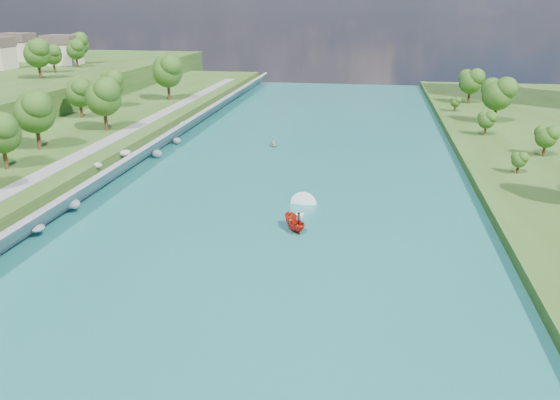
# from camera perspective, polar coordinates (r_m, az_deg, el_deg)

# --- Properties ---
(ground) EXTENTS (260.00, 260.00, 0.00)m
(ground) POSITION_cam_1_polar(r_m,az_deg,el_deg) (57.23, -3.65, -6.98)
(ground) COLOR #2D5119
(ground) RESTS_ON ground
(river_water) EXTENTS (55.00, 240.00, 0.10)m
(river_water) POSITION_cam_1_polar(r_m,az_deg,el_deg) (75.23, -0.22, -0.18)
(river_water) COLOR #19605D
(river_water) RESTS_ON ground
(ridge_west) EXTENTS (60.00, 120.00, 9.00)m
(ridge_west) POSITION_cam_1_polar(r_m,az_deg,el_deg) (174.14, -23.87, 11.13)
(ridge_west) COLOR #2D5119
(ridge_west) RESTS_ON ground
(riprap_bank) EXTENTS (4.52, 236.00, 4.49)m
(riprap_bank) POSITION_cam_1_polar(r_m,az_deg,el_deg) (82.52, -18.26, 1.91)
(riprap_bank) COLOR slate
(riprap_bank) RESTS_ON ground
(riverside_path) EXTENTS (3.00, 200.00, 0.10)m
(riverside_path) POSITION_cam_1_polar(r_m,az_deg,el_deg) (85.63, -22.22, 3.27)
(riverside_path) COLOR gray
(riverside_path) RESTS_ON berm_west
(ridge_houses) EXTENTS (29.50, 29.50, 8.40)m
(ridge_houses) POSITION_cam_1_polar(r_m,az_deg,el_deg) (180.84, -25.09, 14.05)
(ridge_houses) COLOR beige
(ridge_houses) RESTS_ON ridge_west
(trees_ridge) EXTENTS (14.60, 40.22, 10.90)m
(trees_ridge) POSITION_cam_1_polar(r_m,az_deg,el_deg) (160.80, -21.84, 14.25)
(trees_ridge) COLOR #294B14
(trees_ridge) RESTS_ON ridge_west
(motorboat) EXTENTS (3.62, 19.19, 2.15)m
(motorboat) POSITION_cam_1_polar(r_m,az_deg,el_deg) (66.77, 1.65, -2.09)
(motorboat) COLOR red
(motorboat) RESTS_ON river_water
(raft) EXTENTS (2.91, 3.27, 1.53)m
(raft) POSITION_cam_1_polar(r_m,az_deg,el_deg) (105.05, -0.68, 5.84)
(raft) COLOR gray
(raft) RESTS_ON river_water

